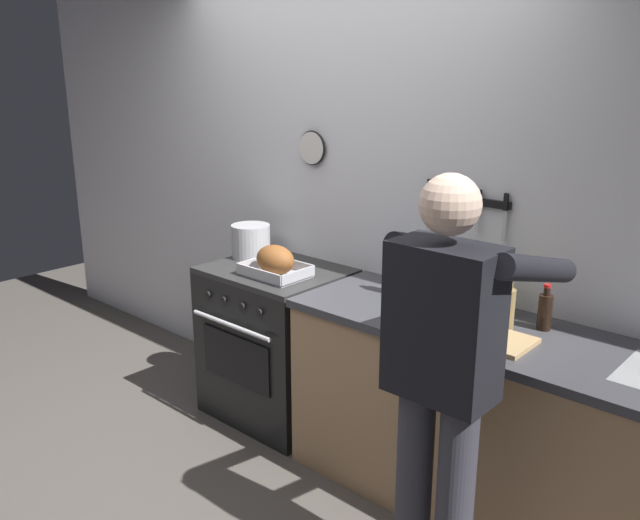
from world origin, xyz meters
name	(u,v)px	position (x,y,z in m)	size (l,w,h in m)	color
ground_plane	(162,504)	(0.00, 0.00, 0.00)	(8.00, 8.00, 0.00)	#4C4742
wall_back	(347,195)	(0.00, 1.35, 1.30)	(6.00, 0.13, 2.60)	silver
counter_block	(503,427)	(1.21, 0.99, 0.46)	(2.03, 0.65, 0.90)	tan
stove	(277,342)	(-0.22, 0.99, 0.45)	(0.76, 0.67, 0.90)	black
person_cook	(444,369)	(1.23, 0.41, 0.95)	(0.51, 0.63, 1.66)	#383842
roasting_pan	(275,263)	(-0.12, 0.89, 0.98)	(0.35, 0.26, 0.17)	#B7B7BC
stock_pot	(251,241)	(-0.50, 1.06, 1.00)	(0.23, 0.23, 0.20)	#B7B7BC
cutting_board	(488,338)	(1.16, 0.87, 0.91)	(0.36, 0.24, 0.02)	tan
bottle_olive_oil	(449,285)	(0.84, 1.09, 1.01)	(0.07, 0.07, 0.27)	#385623
bottle_cooking_oil	(501,294)	(1.06, 1.18, 1.00)	(0.07, 0.07, 0.24)	gold
bottle_soy_sauce	(545,311)	(1.29, 1.14, 0.98)	(0.06, 0.06, 0.21)	black
bottle_dish_soap	(396,274)	(0.54, 1.09, 1.00)	(0.07, 0.07, 0.25)	#338CCC
bottle_vinegar	(508,308)	(1.17, 1.03, 1.00)	(0.06, 0.06, 0.24)	#997F4C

